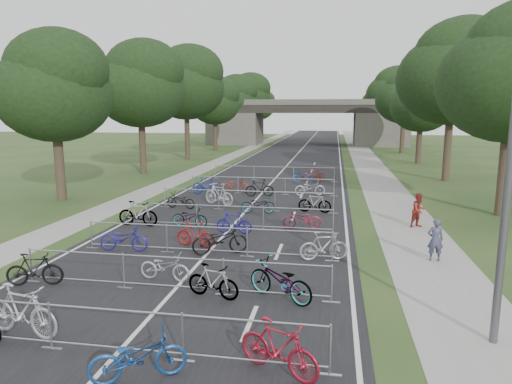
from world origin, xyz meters
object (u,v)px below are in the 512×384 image
overpass_bridge (306,122)px  pedestrian_a (435,240)px  bike_2 (138,357)px  pedestrian_b (419,210)px  bike_1 (21,311)px

overpass_bridge → pedestrian_a: (8.17, -57.12, -2.77)m
bike_2 → pedestrian_a: bearing=-67.1°
pedestrian_b → pedestrian_a: bearing=-126.4°
overpass_bridge → pedestrian_b: overpass_bridge is taller
bike_1 → pedestrian_a: 13.06m
bike_2 → pedestrian_b: size_ratio=1.22×
pedestrian_b → overpass_bridge: bearing=65.9°
overpass_bridge → pedestrian_a: size_ratio=20.30×
overpass_bridge → pedestrian_b: bearing=-80.8°
bike_2 → pedestrian_b: pedestrian_b is taller
pedestrian_a → overpass_bridge: bearing=-84.2°
overpass_bridge → pedestrian_b: 52.97m
bike_1 → bike_2: 3.66m
pedestrian_b → bike_2: bearing=-152.4°
overpass_bridge → bike_2: size_ratio=16.22×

